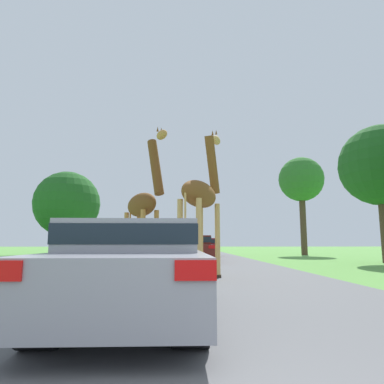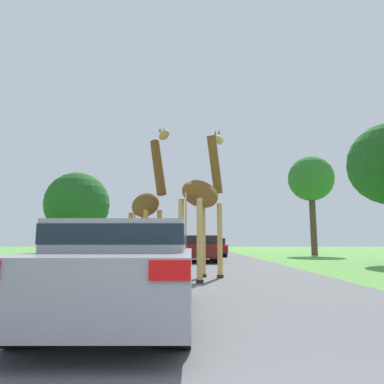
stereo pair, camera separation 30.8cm
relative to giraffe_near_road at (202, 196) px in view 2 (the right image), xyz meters
The scene contains 8 objects.
road 21.08m from the giraffe_near_road, 90.76° to the left, with size 8.35×120.00×0.00m.
giraffe_near_road is the anchor object (origin of this frame).
giraffe_companion 2.45m from the giraffe_near_road, 140.54° to the left, with size 1.75×2.55×4.76m.
car_lead_maroon 5.56m from the giraffe_near_road, 104.11° to the right, with size 1.88×4.25×1.34m.
car_queue_right 9.37m from the giraffe_near_road, 89.11° to the left, with size 1.95×4.68×1.42m.
car_queue_left 16.10m from the giraffe_near_road, 85.54° to the left, with size 1.86×3.98×1.34m.
tree_centre_back 22.77m from the giraffe_near_road, 117.69° to the left, with size 5.66×5.66×7.21m.
tree_far_right 21.18m from the giraffe_near_road, 62.10° to the left, with size 3.78×3.78×8.28m.
Camera 2 is at (-0.06, -1.02, 1.07)m, focal length 32.00 mm.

